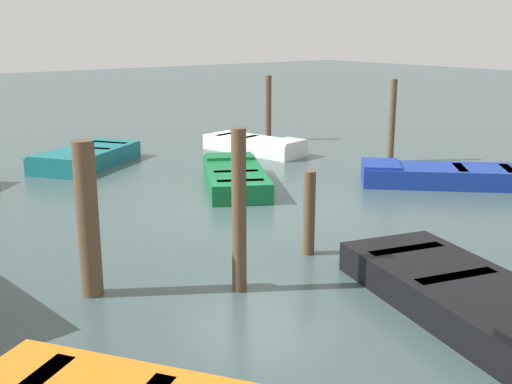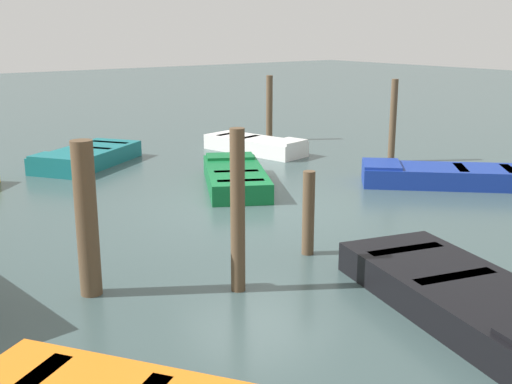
% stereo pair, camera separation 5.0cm
% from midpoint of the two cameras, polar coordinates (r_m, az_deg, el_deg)
% --- Properties ---
extents(ground_plane, '(80.00, 80.00, 0.00)m').
position_cam_midpoint_polar(ground_plane, '(11.74, -0.12, -1.65)').
color(ground_plane, '#384C4C').
extents(rowboat_green, '(3.22, 2.52, 0.46)m').
position_cam_midpoint_polar(rowboat_green, '(13.42, -2.03, 1.38)').
color(rowboat_green, '#0F602D').
rests_on(rowboat_green, ground_plane).
extents(rowboat_white, '(3.04, 1.59, 0.46)m').
position_cam_midpoint_polar(rowboat_white, '(17.13, -0.22, 4.29)').
color(rowboat_white, silver).
rests_on(rowboat_white, ground_plane).
extents(rowboat_black, '(3.98, 2.37, 0.46)m').
position_cam_midpoint_polar(rowboat_black, '(7.87, 18.81, -9.19)').
color(rowboat_black, black).
rests_on(rowboat_black, ground_plane).
extents(rowboat_blue, '(3.32, 3.39, 0.46)m').
position_cam_midpoint_polar(rowboat_blue, '(14.16, 16.59, 1.47)').
color(rowboat_blue, navy).
rests_on(rowboat_blue, ground_plane).
extents(rowboat_teal, '(2.78, 3.22, 0.46)m').
position_cam_midpoint_polar(rowboat_teal, '(16.07, -15.17, 3.09)').
color(rowboat_teal, '#14666B').
rests_on(rowboat_teal, ground_plane).
extents(mooring_piling_near_right, '(0.18, 0.18, 1.27)m').
position_cam_midpoint_polar(mooring_piling_near_right, '(9.36, 4.65, -1.91)').
color(mooring_piling_near_right, brown).
rests_on(mooring_piling_near_right, ground_plane).
extents(mooring_piling_near_left, '(0.19, 0.19, 2.11)m').
position_cam_midpoint_polar(mooring_piling_near_left, '(7.91, -1.73, -1.79)').
color(mooring_piling_near_left, brown).
rests_on(mooring_piling_near_left, ground_plane).
extents(mooring_piling_mid_left, '(0.17, 0.17, 2.06)m').
position_cam_midpoint_polar(mooring_piling_mid_left, '(16.21, 12.08, 6.30)').
color(mooring_piling_mid_left, brown).
rests_on(mooring_piling_mid_left, ground_plane).
extents(mooring_piling_far_left, '(0.19, 0.19, 1.93)m').
position_cam_midpoint_polar(mooring_piling_far_left, '(18.96, 1.03, 7.57)').
color(mooring_piling_far_left, brown).
rests_on(mooring_piling_far_left, ground_plane).
extents(mooring_piling_mid_right, '(0.27, 0.27, 1.98)m').
position_cam_midpoint_polar(mooring_piling_mid_right, '(8.08, -15.10, -2.42)').
color(mooring_piling_mid_right, brown).
rests_on(mooring_piling_mid_right, ground_plane).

